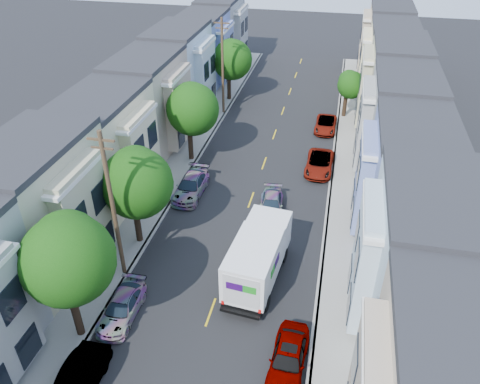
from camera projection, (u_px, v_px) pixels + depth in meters
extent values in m
plane|color=black|center=(211.00, 312.00, 27.41)|extent=(160.00, 160.00, 0.00)
cube|color=black|center=(258.00, 180.00, 39.65)|extent=(12.00, 70.00, 0.02)
cube|color=gray|center=(190.00, 172.00, 40.71)|extent=(0.30, 70.00, 0.15)
cube|color=gray|center=(330.00, 188.00, 38.51)|extent=(0.30, 70.00, 0.15)
cube|color=gray|center=(176.00, 170.00, 40.94)|extent=(2.60, 70.00, 0.15)
cube|color=gray|center=(346.00, 190.00, 38.28)|extent=(2.60, 70.00, 0.15)
cube|color=gold|center=(258.00, 181.00, 39.65)|extent=(0.12, 70.00, 0.01)
cube|color=#7182BD|center=(135.00, 166.00, 41.67)|extent=(5.00, 70.00, 8.50)
cube|color=#7182BD|center=(394.00, 196.00, 37.63)|extent=(5.00, 70.00, 8.50)
cylinder|color=black|center=(75.00, 310.00, 25.01)|extent=(0.44, 0.44, 3.89)
sphere|color=#1E5511|center=(66.00, 260.00, 22.98)|extent=(4.70, 4.70, 4.70)
cylinder|color=black|center=(137.00, 223.00, 32.00)|extent=(0.44, 0.44, 3.22)
sphere|color=#1E5511|center=(136.00, 183.00, 30.16)|extent=(4.70, 4.70, 4.70)
cylinder|color=black|center=(190.00, 143.00, 41.76)|extent=(0.44, 0.44, 3.37)
sphere|color=#1E5511|center=(192.00, 109.00, 39.90)|extent=(4.55, 4.55, 4.55)
cylinder|color=black|center=(229.00, 87.00, 53.75)|extent=(0.44, 0.44, 3.18)
sphere|color=#1E5511|center=(231.00, 60.00, 51.97)|extent=(4.48, 4.48, 4.48)
cylinder|color=black|center=(345.00, 105.00, 49.89)|extent=(0.44, 0.44, 2.60)
sphere|color=#1E5511|center=(350.00, 85.00, 48.57)|extent=(2.88, 2.88, 2.88)
cylinder|color=#42301E|center=(113.00, 210.00, 27.44)|extent=(0.26, 0.26, 10.00)
cube|color=#42301E|center=(101.00, 140.00, 24.91)|extent=(1.60, 0.12, 0.12)
cylinder|color=#42301E|center=(223.00, 69.00, 48.66)|extent=(0.26, 0.26, 10.00)
cube|color=#42301E|center=(222.00, 23.00, 46.13)|extent=(1.60, 0.12, 0.12)
cube|color=white|center=(255.00, 265.00, 27.83)|extent=(2.64, 4.72, 2.58)
cube|color=white|center=(265.00, 231.00, 30.71)|extent=(2.64, 2.20, 2.37)
cube|color=black|center=(257.00, 271.00, 29.41)|extent=(2.42, 6.78, 0.26)
cube|color=#2D0A51|center=(240.00, 288.00, 25.80)|extent=(0.99, 0.04, 0.48)
cube|color=#198C1E|center=(256.00, 290.00, 25.64)|extent=(0.77, 0.04, 0.48)
cylinder|color=black|center=(231.00, 296.00, 27.84)|extent=(0.31, 0.99, 0.99)
cylinder|color=black|center=(270.00, 302.00, 27.41)|extent=(0.31, 0.99, 0.99)
cylinder|color=black|center=(246.00, 249.00, 31.45)|extent=(0.31, 0.99, 0.99)
cylinder|color=black|center=(281.00, 254.00, 31.02)|extent=(0.31, 0.99, 0.99)
imported|color=black|center=(271.00, 205.00, 35.58)|extent=(2.14, 4.26, 1.23)
imported|color=#081E40|center=(77.00, 384.00, 22.61)|extent=(1.69, 4.58, 1.52)
imported|color=silver|center=(122.00, 308.00, 26.87)|extent=(1.88, 4.28, 1.27)
imported|color=#451207|center=(191.00, 186.00, 37.52)|extent=(2.10, 4.95, 1.48)
imported|color=silver|center=(288.00, 358.00, 23.85)|extent=(2.01, 4.77, 1.52)
imported|color=black|center=(319.00, 164.00, 40.67)|extent=(2.36, 4.99, 1.38)
imported|color=#0D1535|center=(326.00, 125.00, 47.46)|extent=(2.14, 4.51, 1.24)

